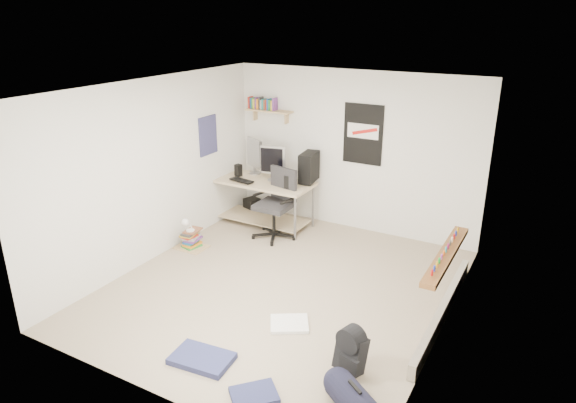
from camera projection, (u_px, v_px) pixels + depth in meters
The scene contains 26 objects.
floor at pixel (281, 287), 6.53m from camera, with size 4.00×4.50×0.01m, color gray.
ceiling at pixel (280, 88), 5.66m from camera, with size 4.00×4.50×0.01m, color white.
back_wall at pixel (353, 152), 7.94m from camera, with size 4.00×0.01×2.50m, color silver.
left_wall at pixel (154, 171), 7.01m from camera, with size 0.01×4.50×2.50m, color silver.
right_wall at pixel (453, 227), 5.18m from camera, with size 0.01×4.50×2.50m, color silver.
desk at pixel (262, 203), 8.35m from camera, with size 1.67×0.73×0.76m, color beige.
monitor_left at pixel (255, 159), 8.49m from camera, with size 0.43×0.11×0.47m, color #B2B1B6.
monitor_right at pixel (273, 166), 8.14m from camera, with size 0.40×0.10×0.44m, color #9E9FA3.
pc_tower at pixel (309, 167), 8.06m from camera, with size 0.21×0.44×0.46m, color black.
keyboard at pixel (242, 180), 8.14m from camera, with size 0.41×0.14×0.02m, color black.
speaker_left at pixel (238, 170), 8.37m from camera, with size 0.10×0.10×0.19m, color black.
speaker_right at pixel (288, 182), 7.80m from camera, with size 0.10×0.10×0.20m, color black.
office_chair at pixel (274, 207), 7.82m from camera, with size 0.70×0.70×1.08m, color #242426.
wall_shelf at pixel (269, 111), 8.32m from camera, with size 0.80×0.22×0.24m, color tan.
poster_back_wall at pixel (363, 134), 7.75m from camera, with size 0.62×0.03×0.92m, color black.
poster_left_wall at pixel (208, 135), 7.90m from camera, with size 0.02×0.42×0.60m, color navy.
window at pixel (456, 199), 5.38m from camera, with size 0.10×1.50×1.26m, color brown.
baseboard_heater at pixel (443, 311), 5.86m from camera, with size 0.08×2.50×0.18m, color #B7B2A8.
backpack at pixel (351, 353), 4.96m from camera, with size 0.28×0.22×0.37m, color black.
duffel_bag at pixel (354, 401), 4.43m from camera, with size 0.28×0.28×0.54m, color black.
tshirt at pixel (289, 324), 5.73m from camera, with size 0.42×0.35×0.04m, color silver.
jeans_a at pixel (202, 359), 5.14m from camera, with size 0.61×0.39×0.07m, color navy.
jeans_b at pixel (254, 395), 4.66m from camera, with size 0.41×0.31×0.05m, color #22264D.
book_stack at pixel (191, 238), 7.57m from camera, with size 0.48×0.39×0.33m, color brown.
desk_lamp at pixel (190, 225), 7.47m from camera, with size 0.12×0.20×0.20m, color white.
subwoofer at pixel (252, 206), 8.87m from camera, with size 0.23×0.23×0.26m, color black.
Camera 1 is at (2.87, -4.97, 3.31)m, focal length 32.00 mm.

